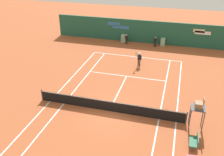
{
  "coord_description": "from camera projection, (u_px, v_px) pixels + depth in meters",
  "views": [
    {
      "loc": [
        4.78,
        -16.15,
        11.84
      ],
      "look_at": [
        -0.92,
        4.13,
        0.8
      ],
      "focal_mm": 40.47,
      "sensor_mm": 36.0,
      "label": 1
    }
  ],
  "objects": [
    {
      "name": "ball_kid_centre_post",
      "position": [
        155.0,
        41.0,
        33.07
      ],
      "size": [
        0.45,
        0.22,
        1.37
      ],
      "rotation": [
        0.0,
        0.0,
        3.29
      ],
      "color": "black",
      "rests_on": "ground_plane"
    },
    {
      "name": "tennis_ball_by_sideline",
      "position": [
        122.0,
        66.0,
        28.0
      ],
      "size": [
        0.07,
        0.07,
        0.07
      ],
      "primitive_type": "sphere",
      "color": "#CCE033",
      "rests_on": "ground_plane"
    },
    {
      "name": "ball_kid_left_post",
      "position": [
        127.0,
        39.0,
        34.0
      ],
      "size": [
        0.45,
        0.23,
        1.36
      ],
      "rotation": [
        0.0,
        0.0,
        2.95
      ],
      "color": "black",
      "rests_on": "ground_plane"
    },
    {
      "name": "umpire_chair",
      "position": [
        198.0,
        108.0,
        17.72
      ],
      "size": [
        1.0,
        1.0,
        2.59
      ],
      "rotation": [
        0.0,
        0.0,
        1.57
      ],
      "color": "#47474C",
      "rests_on": "ground_plane"
    },
    {
      "name": "player_on_baseline",
      "position": [
        139.0,
        58.0,
        27.66
      ],
      "size": [
        0.67,
        0.64,
        1.78
      ],
      "rotation": [
        0.0,
        0.0,
        3.04
      ],
      "color": "black",
      "rests_on": "ground_plane"
    },
    {
      "name": "tennis_ball_mid_court",
      "position": [
        110.0,
        69.0,
        27.2
      ],
      "size": [
        0.07,
        0.07,
        0.07
      ],
      "primitive_type": "sphere",
      "color": "#CCE033",
      "rests_on": "ground_plane"
    },
    {
      "name": "tennis_ball_near_service_line",
      "position": [
        121.0,
        76.0,
        25.74
      ],
      "size": [
        0.07,
        0.07,
        0.07
      ],
      "primitive_type": "sphere",
      "color": "#CCE033",
      "rests_on": "ground_plane"
    },
    {
      "name": "player_bench",
      "position": [
        195.0,
        141.0,
        16.56
      ],
      "size": [
        0.54,
        1.16,
        0.88
      ],
      "rotation": [
        0.0,
        0.0,
        1.57
      ],
      "color": "#38383D",
      "rests_on": "ground_plane"
    },
    {
      "name": "tennis_net",
      "position": [
        109.0,
        106.0,
        20.18
      ],
      "size": [
        12.1,
        0.1,
        1.07
      ],
      "color": "#4C4C51",
      "rests_on": "ground_plane"
    },
    {
      "name": "sponsor_back_wall",
      "position": [
        144.0,
        32.0,
        34.2
      ],
      "size": [
        25.0,
        1.02,
        3.08
      ],
      "color": "#1E5642",
      "rests_on": "ground_plane"
    },
    {
      "name": "ground_plane",
      "position": [
        111.0,
        107.0,
        20.91
      ],
      "size": [
        80.0,
        80.0,
        0.01
      ],
      "color": "#A8512D"
    }
  ]
}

